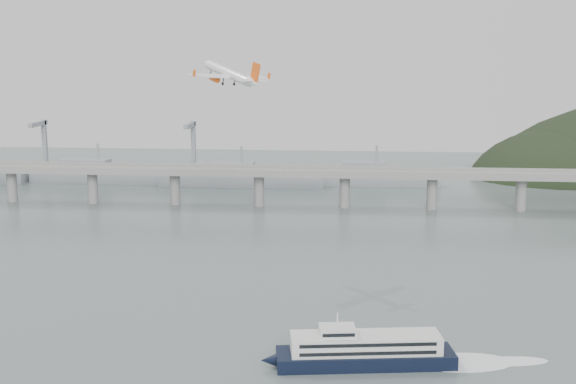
# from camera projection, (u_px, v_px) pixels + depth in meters

# --- Properties ---
(ground) EXTENTS (900.00, 900.00, 0.00)m
(ground) POSITION_uv_depth(u_px,v_px,m) (273.00, 330.00, 253.07)
(ground) COLOR #576464
(ground) RESTS_ON ground
(bridge) EXTENTS (800.00, 22.00, 23.90)m
(bridge) POSITION_uv_depth(u_px,v_px,m) (308.00, 177.00, 445.68)
(bridge) COLOR gray
(bridge) RESTS_ON ground
(distant_fleet) EXTENTS (453.00, 60.90, 40.00)m
(distant_fleet) POSITION_uv_depth(u_px,v_px,m) (89.00, 174.00, 525.01)
(distant_fleet) COLOR gray
(distant_fleet) RESTS_ON ground
(ferry) EXTENTS (85.46, 23.63, 16.16)m
(ferry) POSITION_uv_depth(u_px,v_px,m) (365.00, 351.00, 224.64)
(ferry) COLOR black
(ferry) RESTS_ON ground
(airliner) EXTENTS (31.58, 32.92, 11.73)m
(airliner) POSITION_uv_depth(u_px,v_px,m) (230.00, 74.00, 309.64)
(airliner) COLOR white
(airliner) RESTS_ON ground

